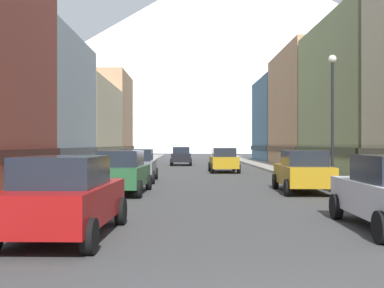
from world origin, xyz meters
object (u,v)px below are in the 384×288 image
object	(u,v)px
car_driving_1	(224,160)
potted_plant_0	(65,175)
streetlamp_right	(332,100)
car_right_1	(303,171)
car_left_1	(122,172)
car_left_2	(137,165)
car_driving_0	(181,156)
potted_plant_1	(44,178)
car_left_0	(65,196)

from	to	relation	value
car_driving_1	potted_plant_0	size ratio (longest dim) A/B	5.79
car_driving_1	streetlamp_right	distance (m)	14.56
car_right_1	streetlamp_right	world-z (taller)	streetlamp_right
car_left_1	car_left_2	bearing A→B (deg)	89.97
car_left_2	car_driving_0	world-z (taller)	same
potted_plant_1	potted_plant_0	bearing A→B (deg)	90.00
car_driving_1	potted_plant_0	xyz separation A→B (m)	(-8.60, -11.67, -0.33)
car_left_1	potted_plant_0	distance (m)	4.79
car_left_0	car_left_1	xyz separation A→B (m)	(-0.00, 9.29, 0.00)
car_left_1	potted_plant_1	world-z (taller)	car_left_1
car_left_0	car_right_1	world-z (taller)	same
streetlamp_right	car_right_1	bearing A→B (deg)	-147.47
car_driving_1	potted_plant_1	world-z (taller)	car_driving_1
car_left_0	car_left_2	size ratio (longest dim) A/B	1.01
potted_plant_1	car_left_0	bearing A→B (deg)	-71.23
car_driving_0	car_driving_1	world-z (taller)	same
potted_plant_0	potted_plant_1	world-z (taller)	potted_plant_1
car_driving_1	potted_plant_0	distance (m)	14.50
car_driving_0	streetlamp_right	world-z (taller)	streetlamp_right
car_right_1	car_driving_0	xyz separation A→B (m)	(-5.40, 26.70, 0.00)
car_driving_0	streetlamp_right	bearing A→B (deg)	-74.88
car_right_1	car_driving_1	world-z (taller)	same
car_left_1	potted_plant_1	xyz separation A→B (m)	(-3.20, 0.12, -0.24)
car_driving_1	potted_plant_1	bearing A→B (deg)	-119.66
car_left_1	car_right_1	world-z (taller)	same
potted_plant_1	streetlamp_right	distance (m)	12.86
car_left_2	potted_plant_1	world-z (taller)	car_left_2
car_left_2	car_driving_0	size ratio (longest dim) A/B	1.00
car_right_1	car_driving_0	bearing A→B (deg)	101.43
streetlamp_right	potted_plant_1	bearing A→B (deg)	-173.64
car_left_0	car_driving_1	bearing A→B (deg)	77.57
car_right_1	potted_plant_1	size ratio (longest dim) A/B	4.71
car_left_2	potted_plant_1	xyz separation A→B (m)	(-3.20, -6.34, -0.24)
car_right_1	potted_plant_1	xyz separation A→B (m)	(-10.80, -0.39, -0.24)
car_left_1	streetlamp_right	size ratio (longest dim) A/B	0.76
car_left_0	potted_plant_1	distance (m)	9.94
car_left_0	car_left_2	world-z (taller)	same
car_driving_1	car_left_0	bearing A→B (deg)	-102.43
car_right_1	car_driving_1	size ratio (longest dim) A/B	1.02
car_left_1	potted_plant_1	size ratio (longest dim) A/B	4.71
car_right_1	potted_plant_0	size ratio (longest dim) A/B	5.89
car_right_1	potted_plant_1	world-z (taller)	car_right_1
car_driving_1	streetlamp_right	size ratio (longest dim) A/B	0.75
car_right_1	potted_plant_1	bearing A→B (deg)	-177.95
potted_plant_1	streetlamp_right	world-z (taller)	streetlamp_right
car_driving_0	car_driving_1	xyz separation A→B (m)	(3.20, -11.99, 0.00)
car_driving_0	car_right_1	bearing A→B (deg)	-78.57
potted_plant_1	streetlamp_right	bearing A→B (deg)	6.36
car_left_0	potted_plant_0	bearing A→B (deg)	103.98
car_left_2	potted_plant_1	bearing A→B (deg)	-116.77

